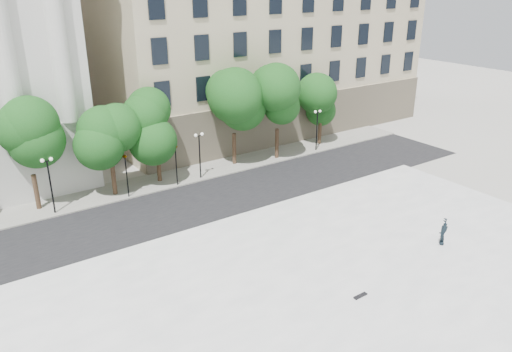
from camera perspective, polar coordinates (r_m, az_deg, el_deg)
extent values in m
plane|color=#BAB8B0|center=(25.07, 8.46, -19.22)|extent=(160.00, 160.00, 0.00)
cube|color=white|center=(26.66, 3.95, -15.53)|extent=(44.00, 22.00, 0.45)
cube|color=black|center=(37.88, -10.35, -4.24)|extent=(60.00, 8.00, 0.02)
cube|color=#9B998F|center=(42.96, -13.75, -1.25)|extent=(60.00, 4.00, 0.12)
cube|color=#C3B695|center=(62.48, -2.24, 16.28)|extent=(36.00, 26.00, 21.00)
cylinder|color=black|center=(40.50, -14.53, -0.16)|extent=(0.10, 0.10, 3.50)
imported|color=black|center=(39.81, -14.80, 2.59)|extent=(0.90, 1.54, 0.62)
cylinder|color=black|center=(42.02, -9.09, 1.07)|extent=(0.10, 0.10, 3.50)
imported|color=black|center=(41.33, -9.26, 3.83)|extent=(0.97, 1.88, 0.75)
imported|color=black|center=(34.23, 20.45, -7.00)|extent=(1.36, 1.91, 0.49)
cube|color=black|center=(28.02, 11.84, -13.26)|extent=(0.86, 0.23, 0.09)
cylinder|color=#382619|center=(40.76, -23.80, -1.74)|extent=(0.36, 0.36, 2.84)
sphere|color=#154C16|center=(39.52, -24.63, 3.40)|extent=(3.71, 3.71, 3.71)
cylinder|color=#382619|center=(41.47, -15.93, -0.48)|extent=(0.36, 0.36, 2.58)
sphere|color=#154C16|center=(40.34, -16.43, 4.13)|extent=(4.55, 4.55, 4.55)
cylinder|color=#382619|center=(43.31, -11.04, 0.99)|extent=(0.36, 0.36, 2.67)
sphere|color=#154C16|center=(42.20, -11.39, 5.59)|extent=(3.41, 3.41, 3.41)
cylinder|color=#382619|center=(46.53, -2.50, 3.07)|extent=(0.36, 0.36, 3.03)
sphere|color=#154C16|center=(45.39, -2.58, 8.00)|extent=(4.58, 4.58, 4.58)
cylinder|color=#382619|center=(48.12, 2.40, 3.68)|extent=(0.36, 0.36, 2.99)
sphere|color=#154C16|center=(47.03, 2.48, 8.39)|extent=(4.00, 4.00, 4.00)
cylinder|color=#382619|center=(52.88, 7.29, 4.84)|extent=(0.36, 0.36, 2.38)
sphere|color=#154C16|center=(52.05, 7.46, 8.25)|extent=(3.71, 3.71, 3.71)
cylinder|color=black|center=(39.29, -22.36, -1.29)|extent=(0.12, 0.12, 4.19)
cube|color=black|center=(38.58, -22.80, 1.58)|extent=(0.60, 0.06, 0.06)
sphere|color=white|center=(38.50, -23.25, 1.62)|extent=(0.28, 0.28, 0.28)
sphere|color=white|center=(38.61, -22.39, 1.81)|extent=(0.28, 0.28, 0.28)
cylinder|color=black|center=(43.20, -6.43, 2.10)|extent=(0.12, 0.12, 3.93)
cube|color=black|center=(42.59, -6.54, 4.59)|extent=(0.60, 0.06, 0.06)
sphere|color=white|center=(42.43, -6.90, 4.64)|extent=(0.28, 0.28, 0.28)
sphere|color=white|center=(42.70, -6.19, 4.79)|extent=(0.28, 0.28, 0.28)
cylinder|color=black|center=(50.51, 6.95, 5.02)|extent=(0.12, 0.12, 4.02)
cube|color=black|center=(49.97, 7.06, 7.23)|extent=(0.60, 0.06, 0.06)
sphere|color=white|center=(49.75, 6.80, 7.30)|extent=(0.28, 0.28, 0.28)
sphere|color=white|center=(50.14, 7.32, 7.38)|extent=(0.28, 0.28, 0.28)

